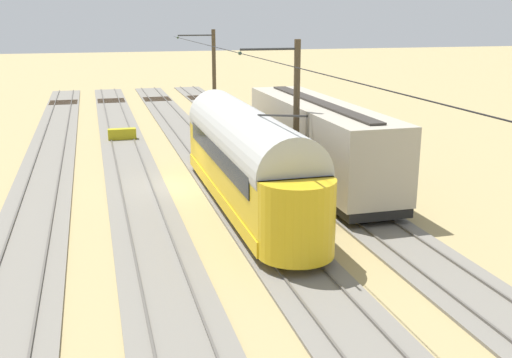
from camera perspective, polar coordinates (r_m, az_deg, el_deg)
ground_plane at (r=29.14m, az=-7.03°, el=-0.70°), size 220.00×220.00×0.00m
track_streetcar_siding at (r=30.96m, az=4.85°, el=0.43°), size 2.80×80.00×0.18m
track_adjacent_siding at (r=29.78m, az=-3.00°, el=-0.14°), size 2.80×80.00×0.18m
track_third_siding at (r=29.21m, az=-11.33°, el=-0.74°), size 2.80×80.00×0.18m
track_outer_siding at (r=29.28m, az=-19.80°, el=-1.33°), size 2.80×80.00×0.18m
vintage_streetcar at (r=25.24m, az=-1.00°, el=2.19°), size 2.65×15.63×4.97m
boxcar_adjacent at (r=29.21m, az=5.89°, el=3.75°), size 2.96×13.89×3.85m
catenary_pole_foreground at (r=43.85m, az=-4.09°, el=9.63°), size 2.75×0.28×7.00m
catenary_pole_mid_near at (r=26.47m, az=3.70°, el=5.87°), size 2.75×0.28×7.00m
overhead_wire_run at (r=26.15m, az=-1.80°, el=11.95°), size 2.54×40.23×0.18m
track_end_bumper at (r=40.35m, az=-12.60°, el=4.13°), size 1.80×0.60×0.80m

